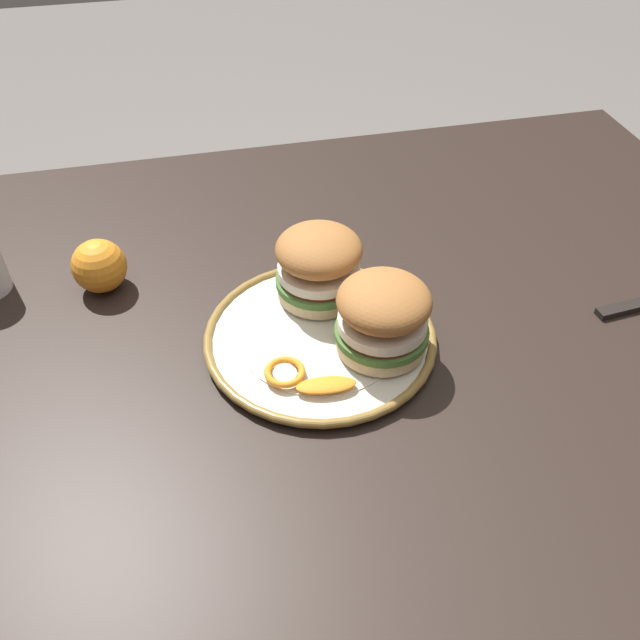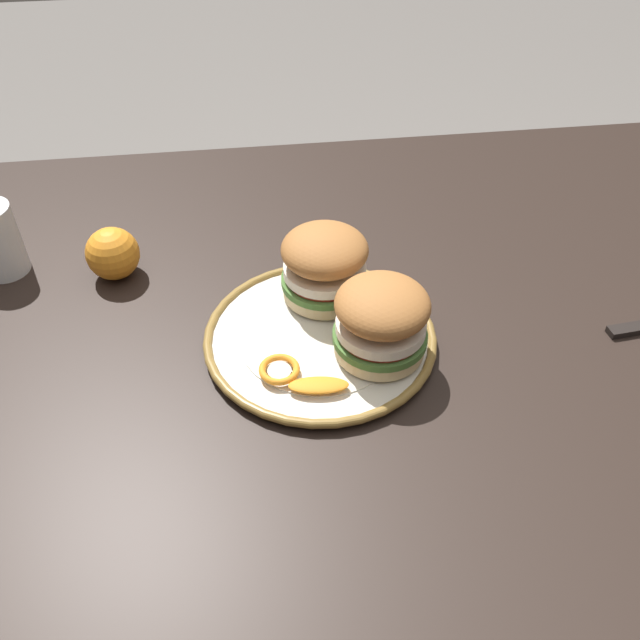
# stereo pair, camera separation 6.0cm
# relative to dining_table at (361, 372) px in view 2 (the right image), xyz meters

# --- Properties ---
(ground_plane) EXTENTS (8.00, 8.00, 0.00)m
(ground_plane) POSITION_rel_dining_table_xyz_m (0.00, 0.00, -0.65)
(ground_plane) COLOR slate
(dining_table) EXTENTS (1.33, 1.04, 0.74)m
(dining_table) POSITION_rel_dining_table_xyz_m (0.00, 0.00, 0.00)
(dining_table) COLOR black
(dining_table) RESTS_ON ground
(dinner_plate) EXTENTS (0.30, 0.30, 0.02)m
(dinner_plate) POSITION_rel_dining_table_xyz_m (0.06, 0.02, 0.10)
(dinner_plate) COLOR silver
(dinner_plate) RESTS_ON dining_table
(sandwich_half_left) EXTENTS (0.15, 0.15, 0.10)m
(sandwich_half_left) POSITION_rel_dining_table_xyz_m (0.05, -0.06, 0.16)
(sandwich_half_left) COLOR beige
(sandwich_half_left) RESTS_ON dinner_plate
(sandwich_half_right) EXTENTS (0.15, 0.15, 0.10)m
(sandwich_half_right) POSITION_rel_dining_table_xyz_m (-0.01, 0.06, 0.16)
(sandwich_half_right) COLOR beige
(sandwich_half_right) RESTS_ON dinner_plate
(orange_peel_curled) EXTENTS (0.05, 0.05, 0.01)m
(orange_peel_curled) POSITION_rel_dining_table_xyz_m (0.12, 0.08, 0.11)
(orange_peel_curled) COLOR orange
(orange_peel_curled) RESTS_ON dinner_plate
(orange_peel_strip_long) EXTENTS (0.07, 0.03, 0.01)m
(orange_peel_strip_long) POSITION_rel_dining_table_xyz_m (0.08, 0.12, 0.11)
(orange_peel_strip_long) COLOR orange
(orange_peel_strip_long) RESTS_ON dinner_plate
(whole_orange) EXTENTS (0.08, 0.08, 0.08)m
(whole_orange) POSITION_rel_dining_table_xyz_m (0.34, -0.16, 0.13)
(whole_orange) COLOR orange
(whole_orange) RESTS_ON dining_table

